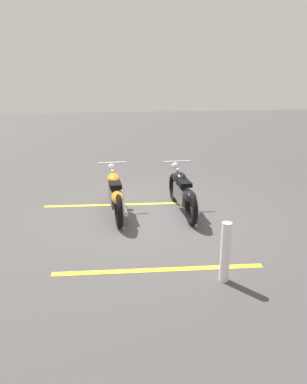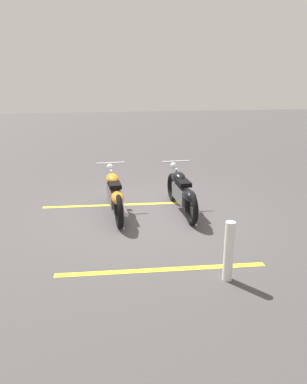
% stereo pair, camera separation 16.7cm
% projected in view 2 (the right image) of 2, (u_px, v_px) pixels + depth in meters
% --- Properties ---
extents(ground_plane, '(60.00, 60.00, 0.00)m').
position_uv_depth(ground_plane, '(149.00, 214.00, 7.64)').
color(ground_plane, '#474444').
extents(motorcycle_bright_foreground, '(2.23, 0.62, 1.04)m').
position_uv_depth(motorcycle_bright_foreground, '(115.00, 194.00, 7.47)').
color(motorcycle_bright_foreground, black).
rests_on(motorcycle_bright_foreground, ground).
extents(motorcycle_dark_foreground, '(2.23, 0.62, 1.04)m').
position_uv_depth(motorcycle_dark_foreground, '(182.00, 192.00, 7.63)').
color(motorcycle_dark_foreground, black).
rests_on(motorcycle_dark_foreground, ground).
extents(bollard_post, '(0.14, 0.14, 0.88)m').
position_uv_depth(bollard_post, '(229.00, 251.00, 4.96)').
color(bollard_post, white).
rests_on(bollard_post, ground).
extents(parking_stripe_near, '(0.41, 3.20, 0.01)m').
position_uv_depth(parking_stripe_near, '(113.00, 205.00, 8.22)').
color(parking_stripe_near, yellow).
rests_on(parking_stripe_near, ground).
extents(parking_stripe_mid, '(0.41, 3.20, 0.01)m').
position_uv_depth(parking_stripe_mid, '(162.00, 270.00, 5.35)').
color(parking_stripe_mid, yellow).
rests_on(parking_stripe_mid, ground).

